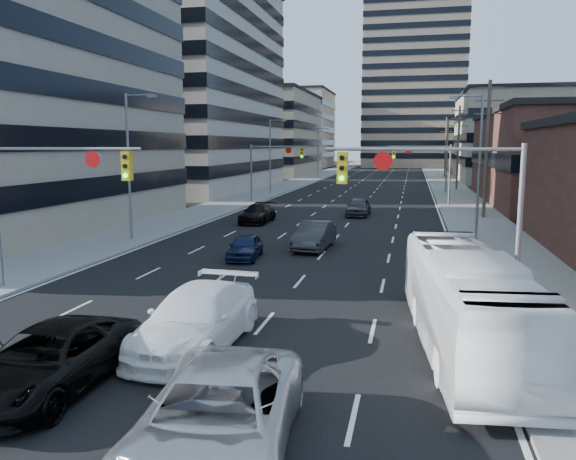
# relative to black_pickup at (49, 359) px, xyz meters

# --- Properties ---
(ground) EXTENTS (400.00, 400.00, 0.00)m
(ground) POSITION_rel_black_pickup_xyz_m (2.00, 0.10, -0.77)
(ground) COLOR black
(ground) RESTS_ON ground
(road_surface) EXTENTS (18.00, 300.00, 0.02)m
(road_surface) POSITION_rel_black_pickup_xyz_m (2.00, 130.10, -0.76)
(road_surface) COLOR black
(road_surface) RESTS_ON ground
(sidewalk_left) EXTENTS (5.00, 300.00, 0.15)m
(sidewalk_left) POSITION_rel_black_pickup_xyz_m (-9.50, 130.10, -0.70)
(sidewalk_left) COLOR slate
(sidewalk_left) RESTS_ON ground
(sidewalk_right) EXTENTS (5.00, 300.00, 0.15)m
(sidewalk_right) POSITION_rel_black_pickup_xyz_m (13.50, 130.10, -0.70)
(sidewalk_right) COLOR slate
(sidewalk_right) RESTS_ON ground
(office_left_mid) EXTENTS (26.00, 34.00, 28.00)m
(office_left_mid) POSITION_rel_black_pickup_xyz_m (-25.00, 60.10, 13.23)
(office_left_mid) COLOR #ADA089
(office_left_mid) RESTS_ON ground
(office_left_far) EXTENTS (20.00, 30.00, 16.00)m
(office_left_far) POSITION_rel_black_pickup_xyz_m (-22.00, 100.10, 7.23)
(office_left_far) COLOR gray
(office_left_far) RESTS_ON ground
(office_right_far) EXTENTS (22.00, 28.00, 14.00)m
(office_right_far) POSITION_rel_black_pickup_xyz_m (27.00, 88.10, 6.23)
(office_right_far) COLOR gray
(office_right_far) RESTS_ON ground
(apartment_tower) EXTENTS (26.00, 26.00, 58.00)m
(apartment_tower) POSITION_rel_black_pickup_xyz_m (8.00, 150.10, 28.23)
(apartment_tower) COLOR gray
(apartment_tower) RESTS_ON ground
(bg_block_left) EXTENTS (24.00, 24.00, 20.00)m
(bg_block_left) POSITION_rel_black_pickup_xyz_m (-26.00, 140.10, 9.23)
(bg_block_left) COLOR #ADA089
(bg_block_left) RESTS_ON ground
(bg_block_right) EXTENTS (22.00, 22.00, 12.00)m
(bg_block_right) POSITION_rel_black_pickup_xyz_m (34.00, 130.10, 5.23)
(bg_block_right) COLOR gray
(bg_block_right) RESTS_ON ground
(signal_near_left) EXTENTS (6.59, 0.33, 6.00)m
(signal_near_left) POSITION_rel_black_pickup_xyz_m (-5.45, 8.10, 3.55)
(signal_near_left) COLOR slate
(signal_near_left) RESTS_ON ground
(signal_near_right) EXTENTS (6.59, 0.33, 6.00)m
(signal_near_right) POSITION_rel_black_pickup_xyz_m (9.45, 8.10, 3.55)
(signal_near_right) COLOR slate
(signal_near_right) RESTS_ON ground
(signal_far_left) EXTENTS (6.09, 0.33, 6.00)m
(signal_far_left) POSITION_rel_black_pickup_xyz_m (-5.68, 45.10, 3.53)
(signal_far_left) COLOR slate
(signal_far_left) RESTS_ON ground
(signal_far_right) EXTENTS (6.09, 0.33, 6.00)m
(signal_far_right) POSITION_rel_black_pickup_xyz_m (9.68, 45.10, 3.53)
(signal_far_right) COLOR slate
(signal_far_right) RESTS_ON ground
(utility_pole_block) EXTENTS (2.20, 0.28, 11.00)m
(utility_pole_block) POSITION_rel_black_pickup_xyz_m (14.20, 36.10, 5.00)
(utility_pole_block) COLOR #4C3D2D
(utility_pole_block) RESTS_ON ground
(utility_pole_midblock) EXTENTS (2.20, 0.28, 11.00)m
(utility_pole_midblock) POSITION_rel_black_pickup_xyz_m (14.20, 66.10, 5.00)
(utility_pole_midblock) COLOR #4C3D2D
(utility_pole_midblock) RESTS_ON ground
(utility_pole_distant) EXTENTS (2.20, 0.28, 11.00)m
(utility_pole_distant) POSITION_rel_black_pickup_xyz_m (14.20, 96.10, 5.00)
(utility_pole_distant) COLOR #4C3D2D
(utility_pole_distant) RESTS_ON ground
(streetlight_left_near) EXTENTS (2.03, 0.22, 9.00)m
(streetlight_left_near) POSITION_rel_black_pickup_xyz_m (-8.34, 20.10, 4.28)
(streetlight_left_near) COLOR slate
(streetlight_left_near) RESTS_ON ground
(streetlight_left_mid) EXTENTS (2.03, 0.22, 9.00)m
(streetlight_left_mid) POSITION_rel_black_pickup_xyz_m (-8.34, 55.10, 4.28)
(streetlight_left_mid) COLOR slate
(streetlight_left_mid) RESTS_ON ground
(streetlight_left_far) EXTENTS (2.03, 0.22, 9.00)m
(streetlight_left_far) POSITION_rel_black_pickup_xyz_m (-8.34, 90.10, 4.28)
(streetlight_left_far) COLOR slate
(streetlight_left_far) RESTS_ON ground
(streetlight_right_near) EXTENTS (2.03, 0.22, 9.00)m
(streetlight_right_near) POSITION_rel_black_pickup_xyz_m (12.34, 25.10, 4.28)
(streetlight_right_near) COLOR slate
(streetlight_right_near) RESTS_ON ground
(streetlight_right_far) EXTENTS (2.03, 0.22, 9.00)m
(streetlight_right_far) POSITION_rel_black_pickup_xyz_m (12.34, 60.10, 4.28)
(streetlight_right_far) COLOR slate
(streetlight_right_far) RESTS_ON ground
(black_pickup) EXTENTS (2.57, 5.56, 1.55)m
(black_pickup) POSITION_rel_black_pickup_xyz_m (0.00, 0.00, 0.00)
(black_pickup) COLOR black
(black_pickup) RESTS_ON ground
(white_van) EXTENTS (2.59, 6.08, 1.75)m
(white_van) POSITION_rel_black_pickup_xyz_m (2.40, 3.53, 0.10)
(white_van) COLOR white
(white_van) RESTS_ON ground
(silver_suv) EXTENTS (3.45, 6.39, 1.70)m
(silver_suv) POSITION_rel_black_pickup_xyz_m (5.05, -2.04, 0.08)
(silver_suv) COLOR #B2B2B7
(silver_suv) RESTS_ON ground
(transit_bus) EXTENTS (3.58, 10.71, 2.93)m
(transit_bus) POSITION_rel_black_pickup_xyz_m (10.13, 5.07, 0.69)
(transit_bus) COLOR white
(transit_bus) RESTS_ON ground
(sedan_blue) EXTENTS (1.85, 3.88, 1.28)m
(sedan_blue) POSITION_rel_black_pickup_xyz_m (0.00, 16.44, -0.13)
(sedan_blue) COLOR #0E1839
(sedan_blue) RESTS_ON ground
(sedan_grey_center) EXTENTS (1.96, 4.88, 1.58)m
(sedan_grey_center) POSITION_rel_black_pickup_xyz_m (3.09, 19.95, 0.02)
(sedan_grey_center) COLOR #2D2D2F
(sedan_grey_center) RESTS_ON ground
(sedan_black_far) EXTENTS (2.07, 4.93, 1.42)m
(sedan_black_far) POSITION_rel_black_pickup_xyz_m (-3.10, 29.96, -0.06)
(sedan_black_far) COLOR black
(sedan_black_far) RESTS_ON ground
(sedan_grey_right) EXTENTS (1.96, 4.58, 1.54)m
(sedan_grey_right) POSITION_rel_black_pickup_xyz_m (4.11, 35.89, -0.00)
(sedan_grey_right) COLOR #37383A
(sedan_grey_right) RESTS_ON ground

